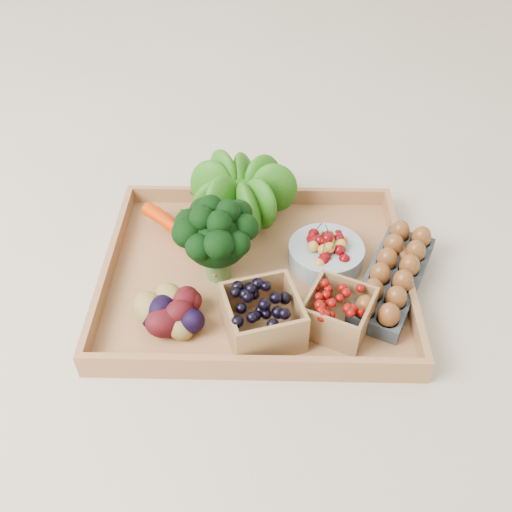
{
  "coord_description": "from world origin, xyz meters",
  "views": [
    {
      "loc": [
        0.02,
        -0.75,
        0.75
      ],
      "look_at": [
        0.0,
        0.0,
        0.06
      ],
      "focal_mm": 40.0,
      "sensor_mm": 36.0,
      "label": 1
    }
  ],
  "objects_px": {
    "cherry_bowl": "(326,254)",
    "egg_carton": "(392,280)",
    "broccoli": "(217,251)",
    "tray": "(256,277)"
  },
  "relations": [
    {
      "from": "broccoli",
      "to": "egg_carton",
      "type": "bearing_deg",
      "value": -4.24
    },
    {
      "from": "broccoli",
      "to": "egg_carton",
      "type": "relative_size",
      "value": 0.58
    },
    {
      "from": "egg_carton",
      "to": "cherry_bowl",
      "type": "bearing_deg",
      "value": 175.88
    },
    {
      "from": "cherry_bowl",
      "to": "egg_carton",
      "type": "relative_size",
      "value": 0.55
    },
    {
      "from": "cherry_bowl",
      "to": "egg_carton",
      "type": "xyz_separation_m",
      "value": [
        0.12,
        -0.06,
        -0.0
      ]
    },
    {
      "from": "tray",
      "to": "egg_carton",
      "type": "distance_m",
      "value": 0.25
    },
    {
      "from": "tray",
      "to": "broccoli",
      "type": "height_order",
      "value": "broccoli"
    },
    {
      "from": "broccoli",
      "to": "cherry_bowl",
      "type": "relative_size",
      "value": 1.07
    },
    {
      "from": "cherry_bowl",
      "to": "broccoli",
      "type": "bearing_deg",
      "value": -168.56
    },
    {
      "from": "broccoli",
      "to": "cherry_bowl",
      "type": "xyz_separation_m",
      "value": [
        0.2,
        0.04,
        -0.04
      ]
    }
  ]
}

